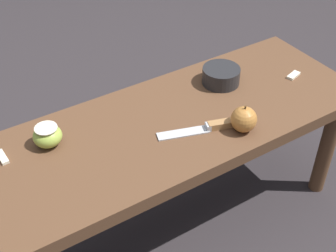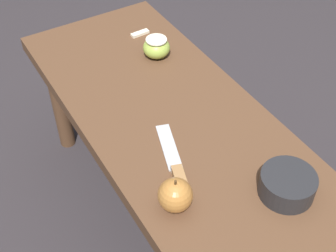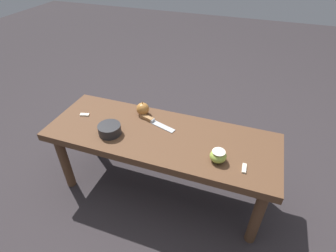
{
  "view_description": "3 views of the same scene",
  "coord_description": "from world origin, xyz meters",
  "px_view_note": "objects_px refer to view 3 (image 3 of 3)",
  "views": [
    {
      "loc": [
        0.54,
        0.86,
        1.24
      ],
      "look_at": [
        0.03,
        0.04,
        0.46
      ],
      "focal_mm": 50.0,
      "sensor_mm": 36.0,
      "label": 1
    },
    {
      "loc": [
        -0.64,
        0.44,
        1.21
      ],
      "look_at": [
        0.03,
        0.04,
        0.46
      ],
      "focal_mm": 50.0,
      "sensor_mm": 36.0,
      "label": 2
    },
    {
      "loc": [
        0.39,
        -0.97,
        1.27
      ],
      "look_at": [
        0.03,
        0.04,
        0.46
      ],
      "focal_mm": 28.0,
      "sensor_mm": 36.0,
      "label": 3
    }
  ],
  "objects_px": {
    "apple_cut": "(218,156)",
    "knife": "(152,120)",
    "wooden_bench": "(161,143)",
    "apple_whole": "(143,109)",
    "bowl": "(110,129)"
  },
  "relations": [
    {
      "from": "apple_whole",
      "to": "apple_cut",
      "type": "xyz_separation_m",
      "value": [
        0.47,
        -0.23,
        -0.01
      ]
    },
    {
      "from": "wooden_bench",
      "to": "bowl",
      "type": "xyz_separation_m",
      "value": [
        -0.25,
        -0.08,
        0.08
      ]
    },
    {
      "from": "knife",
      "to": "bowl",
      "type": "xyz_separation_m",
      "value": [
        -0.16,
        -0.17,
        0.02
      ]
    },
    {
      "from": "knife",
      "to": "bowl",
      "type": "distance_m",
      "value": 0.23
    },
    {
      "from": "wooden_bench",
      "to": "apple_whole",
      "type": "bearing_deg",
      "value": 139.12
    },
    {
      "from": "wooden_bench",
      "to": "apple_whole",
      "type": "relative_size",
      "value": 14.85
    },
    {
      "from": "knife",
      "to": "apple_cut",
      "type": "height_order",
      "value": "apple_cut"
    },
    {
      "from": "knife",
      "to": "bowl",
      "type": "relative_size",
      "value": 1.93
    },
    {
      "from": "apple_cut",
      "to": "knife",
      "type": "bearing_deg",
      "value": 155.91
    },
    {
      "from": "knife",
      "to": "apple_whole",
      "type": "xyz_separation_m",
      "value": [
        -0.07,
        0.05,
        0.03
      ]
    },
    {
      "from": "wooden_bench",
      "to": "apple_cut",
      "type": "bearing_deg",
      "value": -16.17
    },
    {
      "from": "apple_cut",
      "to": "wooden_bench",
      "type": "bearing_deg",
      "value": 163.83
    },
    {
      "from": "knife",
      "to": "bowl",
      "type": "bearing_deg",
      "value": -116.31
    },
    {
      "from": "apple_whole",
      "to": "bowl",
      "type": "bearing_deg",
      "value": -112.43
    },
    {
      "from": "knife",
      "to": "apple_whole",
      "type": "bearing_deg",
      "value": 163.96
    }
  ]
}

